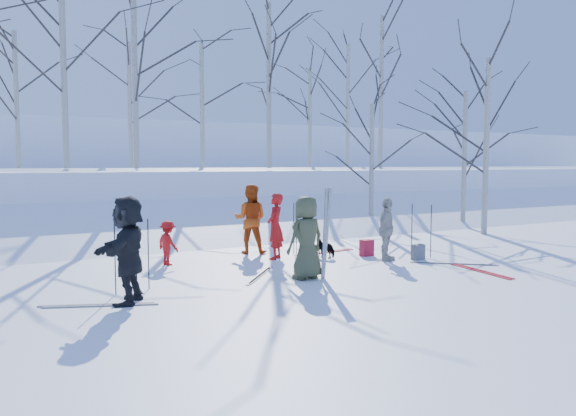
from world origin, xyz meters
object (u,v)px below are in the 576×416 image
skier_red_north (275,226)px  backpack_red (367,248)px  skier_red_seated (168,243)px  skier_olive_center (306,238)px  dog (326,248)px  backpack_dark (309,253)px  skier_grey_west (128,250)px  skier_redor_behind (250,219)px  backpack_grey (418,252)px  skier_cream_east (387,229)px

skier_red_north → backpack_red: 2.47m
skier_red_seated → skier_red_north: bearing=-119.9°
skier_olive_center → dog: 2.73m
skier_olive_center → backpack_dark: (1.17, 1.78, -0.66)m
skier_red_seated → skier_grey_west: skier_grey_west is taller
skier_olive_center → skier_grey_west: 3.69m
skier_red_north → skier_redor_behind: size_ratio=0.90×
dog → backpack_dark: bearing=-6.2°
backpack_grey → skier_red_north: bearing=149.4°
skier_red_north → skier_red_seated: 2.65m
skier_cream_east → skier_red_north: bearing=113.2°
skier_redor_behind → skier_cream_east: skier_redor_behind is taller
dog → backpack_red: size_ratio=1.40×
skier_grey_west → backpack_dark: bearing=145.2°
skier_cream_east → skier_grey_west: skier_grey_west is taller
backpack_dark → skier_redor_behind: bearing=112.6°
skier_red_seated → dog: bearing=-123.1°
skier_redor_behind → dog: 2.18m
backpack_grey → backpack_dark: bearing=155.1°
skier_red_north → dog: skier_red_north is taller
dog → skier_red_north: bearing=-45.6°
skier_red_north → skier_grey_west: (-4.26, -2.67, 0.10)m
skier_redor_behind → skier_grey_west: bearing=77.4°
skier_red_north → backpack_dark: (0.59, -0.66, -0.62)m
skier_redor_behind → skier_cream_east: 3.59m
skier_red_seated → backpack_grey: size_ratio=2.75×
skier_redor_behind → skier_cream_east: size_ratio=1.19×
skier_grey_west → dog: (5.46, 2.21, -0.67)m
skier_olive_center → backpack_red: 3.40m
skier_olive_center → skier_redor_behind: size_ratio=0.94×
skier_cream_east → dog: bearing=102.2°
skier_olive_center → skier_redor_behind: skier_redor_behind is taller
skier_red_seated → backpack_dark: 3.40m
skier_olive_center → backpack_grey: bearing=-177.8°
backpack_grey → backpack_dark: 2.71m
skier_cream_east → skier_grey_west: 6.63m
skier_grey_west → skier_cream_east: bearing=132.6°
skier_grey_west → backpack_dark: (4.85, 2.00, -0.72)m
backpack_dark → skier_red_north: bearing=131.7°
skier_red_seated → backpack_dark: skier_red_seated is taller
dog → backpack_grey: 2.29m
skier_cream_east → backpack_red: size_ratio=3.67×
backpack_dark → backpack_red: bearing=-2.2°
skier_grey_west → dog: bearing=144.7°
backpack_grey → skier_red_seated: bearing=157.6°
dog → backpack_red: 1.12m
skier_grey_west → backpack_grey: size_ratio=4.85×
backpack_red → skier_redor_behind: bearing=142.8°
skier_redor_behind → backpack_dark: 2.06m
skier_olive_center → skier_redor_behind: (0.43, 3.56, 0.06)m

